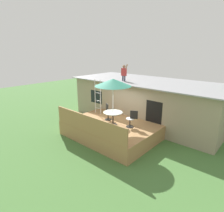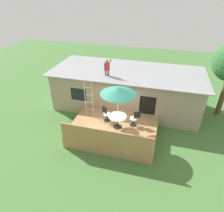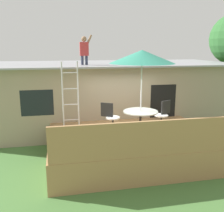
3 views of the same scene
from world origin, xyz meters
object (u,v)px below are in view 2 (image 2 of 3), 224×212
Objects in this scene: step_ladder at (89,99)px; patio_chair_left at (106,114)px; patio_chair_right at (135,118)px; patio_umbrella at (118,91)px; person_figure at (107,66)px; patio_table at (118,118)px.

step_ladder reaches higher than patio_chair_left.
step_ladder is 2.39× the size of patio_chair_right.
patio_umbrella is 2.29× the size of person_figure.
person_figure is (-1.38, 2.68, 1.98)m from patio_table.
person_figure is at bearing -70.36° from patio_chair_right.
patio_chair_left is (1.21, -0.38, -0.64)m from step_ladder.
person_figure reaches higher than patio_table.
patio_chair_left is 1.00× the size of patio_chair_right.
patio_umbrella is 2.12m from patio_chair_left.
patio_chair_left is at bearing -17.49° from step_ladder.
person_figure reaches higher than patio_umbrella.
person_figure is at bearing 117.31° from patio_table.
patio_chair_right reaches higher than patio_table.
patio_chair_left reaches higher than patio_table.
patio_table is 1.76m from patio_umbrella.
step_ladder is 2.39× the size of patio_chair_left.
patio_umbrella is 2.76× the size of patio_chair_right.
patio_table is 0.41× the size of patio_umbrella.
patio_table is 1.02m from patio_chair_right.
patio_chair_left is at bearing -27.15° from patio_chair_right.
patio_umbrella is at bearing 153.43° from patio_table.
patio_table is 0.94× the size of person_figure.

